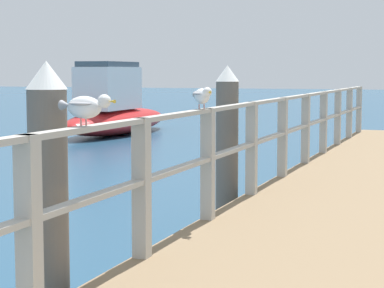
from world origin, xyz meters
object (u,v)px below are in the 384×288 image
dock_piling_far (227,145)px  seagull_background (202,95)px  dock_piling_near (49,200)px  seagull_foreground (85,106)px  boat_2 (115,110)px

dock_piling_far → seagull_background: size_ratio=4.84×
dock_piling_near → seagull_foreground: (0.39, -0.16, 0.68)m
dock_piling_near → dock_piling_far: bearing=90.0°
dock_piling_near → dock_piling_far: 4.23m
seagull_background → seagull_foreground: bearing=54.2°
seagull_foreground → boat_2: bearing=-140.0°
dock_piling_near → dock_piling_far: (0.00, 4.23, 0.00)m
seagull_background → dock_piling_far: bearing=-115.2°
dock_piling_near → boat_2: size_ratio=0.33×
dock_piling_near → seagull_background: bearing=80.0°
dock_piling_near → boat_2: bearing=114.6°
seagull_foreground → seagull_background: same height
seagull_foreground → boat_2: 17.61m
dock_piling_near → seagull_background: dock_piling_near is taller
dock_piling_near → seagull_foreground: bearing=-21.9°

